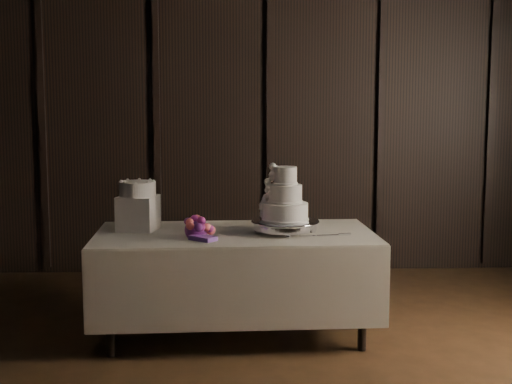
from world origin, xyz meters
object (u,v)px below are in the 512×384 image
Objects in this scene: box_pedestal at (138,213)px; small_cake at (138,189)px; wedding_cake at (282,200)px; bouquet at (196,228)px; cake_stand at (285,227)px; display_table at (235,279)px.

small_cake is at bearing 0.00° from box_pedestal.
bouquet is (-0.60, -0.10, -0.18)m from wedding_cake.
small_cake is (0.00, 0.00, 0.18)m from box_pedestal.
cake_stand is 1.10m from small_cake.
small_cake is (-0.43, 0.30, 0.24)m from bouquet.
small_cake reaches higher than box_pedestal.
cake_stand is 0.20m from wedding_cake.
wedding_cake is at bearing 9.38° from bouquet.
box_pedestal is at bearing 0.00° from small_cake.
bouquet is at bearing -149.63° from display_table.
bouquet is (-0.27, -0.17, 0.41)m from display_table.
cake_stand is at bearing -9.99° from display_table.
cake_stand is 1.84× the size of small_cake.
display_table is 0.67m from wedding_cake.
cake_stand reaches higher than display_table.
display_table is at bearing 171.48° from cake_stand.
bouquet is at bearing -151.85° from wedding_cake.
cake_stand is 0.64m from bouquet.
wedding_cake is 1.05m from small_cake.
display_table is at bearing -173.20° from wedding_cake.
display_table is 7.75× the size of box_pedestal.
cake_stand is (0.36, -0.05, 0.39)m from display_table.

